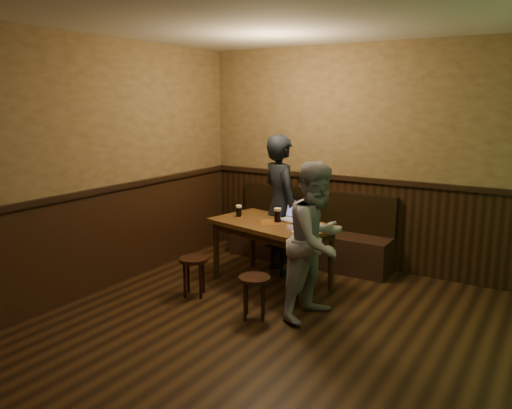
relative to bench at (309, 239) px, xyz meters
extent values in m
cube|color=black|center=(0.88, -2.75, -0.32)|extent=(5.00, 6.00, 0.02)
cube|color=olive|center=(0.88, 0.26, 1.09)|extent=(5.00, 0.02, 2.80)
cube|color=olive|center=(-1.63, -2.75, 1.09)|extent=(0.02, 6.00, 2.80)
cube|color=black|center=(0.88, 0.23, 0.24)|extent=(4.98, 0.04, 1.10)
cube|color=black|center=(-1.60, -2.75, 0.24)|extent=(0.04, 5.98, 1.10)
cube|color=black|center=(0.88, 0.20, 0.82)|extent=(4.98, 0.06, 0.06)
cube|color=black|center=(-1.57, -2.75, 0.82)|extent=(0.06, 5.98, 0.06)
cube|color=black|center=(0.00, -0.04, -0.09)|extent=(2.20, 0.50, 0.45)
cube|color=black|center=(0.00, 0.16, 0.39)|extent=(2.20, 0.10, 0.50)
cube|color=brown|center=(0.00, -0.99, 0.41)|extent=(1.52, 1.05, 0.05)
cube|color=#32210D|center=(0.00, -0.99, 0.33)|extent=(1.38, 0.91, 0.08)
cube|color=maroon|center=(0.00, -0.99, 0.43)|extent=(0.36, 0.36, 0.00)
cylinder|color=#32210D|center=(-0.67, -1.17, 0.04)|extent=(0.07, 0.07, 0.69)
cylinder|color=#32210D|center=(-0.54, -0.55, 0.04)|extent=(0.07, 0.07, 0.69)
cylinder|color=#32210D|center=(0.54, -1.42, 0.04)|extent=(0.07, 0.07, 0.69)
cylinder|color=#32210D|center=(0.67, -0.80, 0.04)|extent=(0.07, 0.07, 0.69)
cylinder|color=black|center=(-0.55, -1.74, 0.10)|extent=(0.40, 0.40, 0.04)
cylinder|color=black|center=(-0.43, -1.78, -0.10)|extent=(0.03, 0.03, 0.41)
cylinder|color=black|center=(-0.51, -1.63, -0.10)|extent=(0.03, 0.03, 0.41)
cylinder|color=black|center=(-0.66, -1.71, -0.10)|extent=(0.03, 0.03, 0.41)
cylinder|color=black|center=(-0.58, -1.86, -0.10)|extent=(0.03, 0.03, 0.41)
cylinder|color=black|center=(0.33, -1.88, 0.10)|extent=(0.39, 0.39, 0.04)
cylinder|color=black|center=(0.44, -1.92, -0.11)|extent=(0.03, 0.03, 0.41)
cylinder|color=black|center=(0.36, -1.77, -0.11)|extent=(0.03, 0.03, 0.41)
cylinder|color=black|center=(0.21, -1.85, -0.11)|extent=(0.03, 0.03, 0.41)
cylinder|color=black|center=(0.29, -2.00, -0.11)|extent=(0.03, 0.03, 0.41)
cylinder|color=#AE1B15|center=(-0.47, -0.96, 0.43)|extent=(0.09, 0.09, 0.00)
cylinder|color=silver|center=(-0.47, -0.96, 0.44)|extent=(0.08, 0.08, 0.00)
cylinder|color=black|center=(-0.47, -0.96, 0.49)|extent=(0.07, 0.07, 0.11)
cylinder|color=beige|center=(-0.47, -0.96, 0.56)|extent=(0.07, 0.07, 0.03)
cylinder|color=#AE1B15|center=(0.05, -0.95, 0.43)|extent=(0.11, 0.11, 0.00)
cylinder|color=silver|center=(0.05, -0.95, 0.44)|extent=(0.09, 0.09, 0.00)
cylinder|color=black|center=(0.05, -0.95, 0.50)|extent=(0.08, 0.08, 0.13)
cylinder|color=beige|center=(0.05, -0.95, 0.58)|extent=(0.08, 0.08, 0.03)
cylinder|color=#AE1B15|center=(0.48, -1.15, 0.43)|extent=(0.11, 0.11, 0.00)
cylinder|color=silver|center=(0.48, -1.15, 0.44)|extent=(0.10, 0.10, 0.00)
cylinder|color=black|center=(0.48, -1.15, 0.51)|extent=(0.08, 0.08, 0.14)
cylinder|color=beige|center=(0.48, -1.15, 0.59)|extent=(0.09, 0.09, 0.03)
cube|color=silver|center=(0.17, -0.81, 0.44)|extent=(0.34, 0.26, 0.02)
cube|color=#B2B2B7|center=(0.17, -0.81, 0.45)|extent=(0.31, 0.21, 0.00)
cube|color=silver|center=(0.19, -0.70, 0.55)|extent=(0.32, 0.11, 0.21)
cube|color=#5F65B1|center=(0.19, -0.71, 0.55)|extent=(0.29, 0.09, 0.18)
cube|color=silver|center=(0.50, -1.24, 0.43)|extent=(0.26, 0.26, 0.00)
imported|color=black|center=(-0.13, -0.57, 0.55)|extent=(0.75, 0.69, 1.71)
imported|color=#95969B|center=(0.82, -1.52, 0.46)|extent=(0.70, 0.84, 1.55)
camera|label=1|loc=(2.79, -5.78, 1.80)|focal=35.00mm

